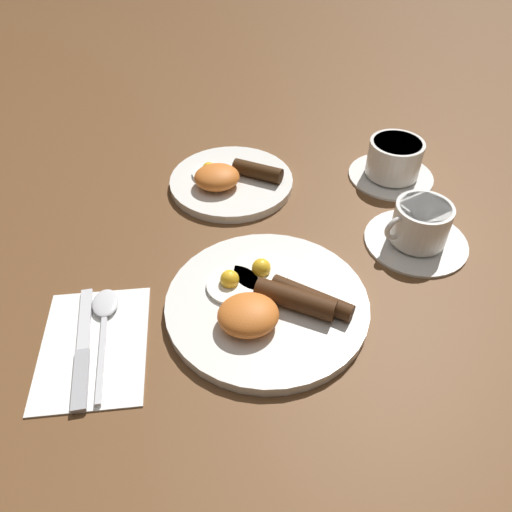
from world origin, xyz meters
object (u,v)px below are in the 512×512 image
breakfast_plate_far (230,180)px  spoon (105,313)px  teacup_far (394,162)px  breakfast_plate_near (267,303)px  knife (83,351)px  teacup_near (419,228)px

breakfast_plate_far → spoon: 0.34m
teacup_far → breakfast_plate_near: bearing=-134.5°
breakfast_plate_near → knife: bearing=-170.5°
breakfast_plate_far → teacup_near: (0.27, -0.19, 0.02)m
breakfast_plate_near → spoon: 0.22m
breakfast_plate_far → teacup_far: bearing=-2.4°
teacup_near → breakfast_plate_far: bearing=144.5°
teacup_far → knife: size_ratio=0.80×
breakfast_plate_far → knife: size_ratio=1.15×
teacup_far → spoon: (-0.49, -0.26, -0.02)m
knife → breakfast_plate_far: bearing=-36.0°
breakfast_plate_far → teacup_near: bearing=-35.5°
teacup_near → spoon: 0.47m
spoon → breakfast_plate_near: bearing=-95.4°
breakfast_plate_far → breakfast_plate_near: bearing=-86.4°
breakfast_plate_near → breakfast_plate_far: (-0.02, 0.29, 0.00)m
teacup_near → knife: 0.51m
breakfast_plate_far → teacup_near: 0.33m
teacup_far → knife: teacup_far is taller
breakfast_plate_near → breakfast_plate_far: same height
breakfast_plate_near → teacup_far: size_ratio=1.81×
teacup_near → teacup_far: same height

